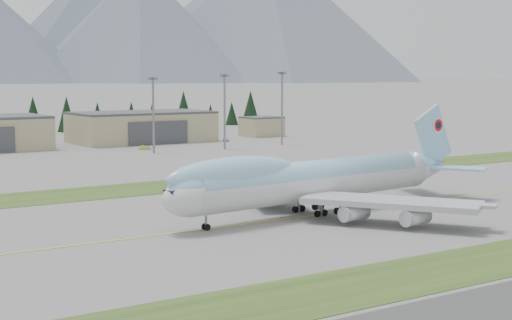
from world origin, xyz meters
TOP-DOWN VIEW (x-y plane):
  - ground at (0.00, 0.00)m, footprint 7000.00×7000.00m
  - grass_strip_near at (0.00, -38.00)m, footprint 400.00×14.00m
  - grass_strip_far at (0.00, 45.00)m, footprint 400.00×18.00m
  - taxiway_line_main at (0.00, 0.00)m, footprint 400.00×0.40m
  - boeing_747_freighter at (6.83, 1.62)m, footprint 68.70×58.97m
  - hangar_right at (45.00, 149.90)m, footprint 48.00×26.60m
  - control_shed at (95.00, 148.00)m, footprint 14.00×12.00m
  - floodlight_masts at (6.54, 110.74)m, footprint 173.86×8.30m
  - service_vehicle_b at (33.15, 123.16)m, footprint 4.08×2.39m
  - service_vehicle_c at (71.33, 135.69)m, footprint 2.35×4.11m

SIDE VIEW (x-z plane):
  - ground at x=0.00m, z-range 0.00..0.00m
  - grass_strip_near at x=0.00m, z-range -0.04..0.04m
  - grass_strip_far at x=0.00m, z-range -0.04..0.04m
  - taxiway_line_main at x=0.00m, z-range -0.01..0.01m
  - service_vehicle_b at x=33.15m, z-range -0.64..0.64m
  - service_vehicle_c at x=71.33m, z-range -0.56..0.56m
  - control_shed at x=95.00m, z-range 0.00..7.60m
  - hangar_right at x=45.00m, z-range -0.01..10.79m
  - boeing_747_freighter at x=6.83m, z-range -3.08..14.99m
  - floodlight_masts at x=6.54m, z-range 4.01..28.75m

